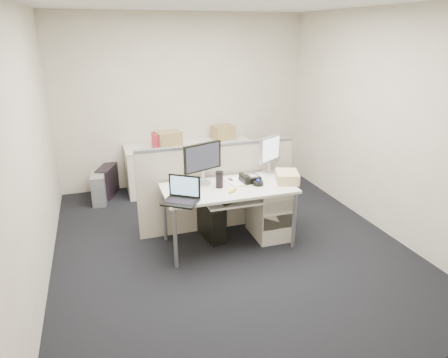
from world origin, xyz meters
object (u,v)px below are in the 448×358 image
object	(u,v)px
desk	(228,192)
monitor_main	(203,164)
desk_phone	(250,179)
laptop	(180,191)

from	to	relation	value
desk	monitor_main	xyz separation A→B (m)	(-0.25, 0.18, 0.31)
desk	monitor_main	world-z (taller)	monitor_main
desk	desk_phone	size ratio (longest dim) A/B	6.82
desk	laptop	world-z (taller)	laptop
desk	laptop	size ratio (longest dim) A/B	4.26
desk	monitor_main	size ratio (longest dim) A/B	3.02
monitor_main	laptop	distance (m)	0.60
monitor_main	desk_phone	xyz separation A→B (m)	(0.55, -0.10, -0.21)
monitor_main	laptop	xyz separation A→B (m)	(-0.37, -0.46, -0.12)
monitor_main	desk_phone	distance (m)	0.60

